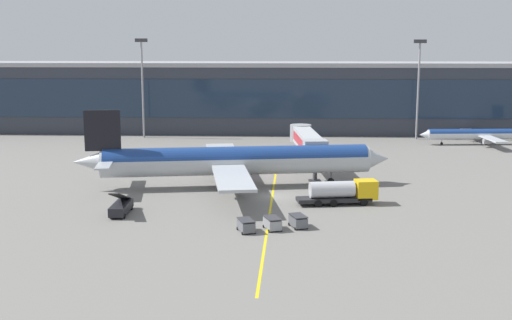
% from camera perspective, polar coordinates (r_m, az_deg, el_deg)
% --- Properties ---
extents(ground_plane, '(700.00, 700.00, 0.00)m').
position_cam_1_polar(ground_plane, '(93.12, 1.72, -3.16)').
color(ground_plane, slate).
extents(apron_lead_in_line, '(1.68, 79.99, 0.01)m').
position_cam_1_polar(apron_lead_in_line, '(95.07, 1.47, -2.88)').
color(apron_lead_in_line, yellow).
rests_on(apron_lead_in_line, ground_plane).
extents(terminal_building, '(212.12, 17.41, 16.93)m').
position_cam_1_polar(terminal_building, '(161.76, 8.44, 5.44)').
color(terminal_building, '#2D333D').
rests_on(terminal_building, ground_plane).
extents(main_airliner, '(47.72, 38.17, 11.90)m').
position_cam_1_polar(main_airliner, '(98.29, -1.84, -0.05)').
color(main_airliner, '#B2B7BC').
rests_on(main_airliner, ground_plane).
extents(jet_bridge, '(5.72, 22.45, 6.72)m').
position_cam_1_polar(jet_bridge, '(111.81, 4.46, 1.68)').
color(jet_bridge, '#B2B7BC').
rests_on(jet_bridge, ground_plane).
extents(fuel_tanker, '(11.06, 4.18, 3.25)m').
position_cam_1_polar(fuel_tanker, '(88.72, 7.55, -2.76)').
color(fuel_tanker, '#232326').
rests_on(fuel_tanker, ground_plane).
extents(belt_loader, '(2.01, 6.91, 3.49)m').
position_cam_1_polar(belt_loader, '(84.93, -11.69, -3.99)').
color(belt_loader, black).
rests_on(belt_loader, ground_plane).
extents(baggage_cart_0, '(2.35, 3.01, 1.48)m').
position_cam_1_polar(baggage_cart_0, '(75.50, -0.87, -5.72)').
color(baggage_cart_0, '#595B60').
rests_on(baggage_cart_0, ground_plane).
extents(baggage_cart_1, '(2.35, 3.01, 1.48)m').
position_cam_1_polar(baggage_cart_1, '(76.43, 1.44, -5.52)').
color(baggage_cart_1, gray).
rests_on(baggage_cart_1, ground_plane).
extents(baggage_cart_2, '(2.35, 3.01, 1.48)m').
position_cam_1_polar(baggage_cart_2, '(77.48, 3.69, -5.32)').
color(baggage_cart_2, '#595B60').
rests_on(baggage_cart_2, ground_plane).
extents(commuter_jet_far, '(26.20, 20.91, 6.47)m').
position_cam_1_polar(commuter_jet_far, '(148.12, 18.92, 2.15)').
color(commuter_jet_far, silver).
rests_on(commuter_jet_far, ground_plane).
extents(apron_light_mast_0, '(2.80, 0.50, 22.29)m').
position_cam_1_polar(apron_light_mast_0, '(151.66, 13.99, 6.69)').
color(apron_light_mast_0, gray).
rests_on(apron_light_mast_0, ground_plane).
extents(apron_light_mast_2, '(2.80, 0.50, 22.54)m').
position_cam_1_polar(apron_light_mast_2, '(152.08, -9.88, 6.90)').
color(apron_light_mast_2, gray).
rests_on(apron_light_mast_2, ground_plane).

